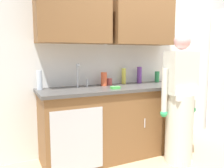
{
  "coord_description": "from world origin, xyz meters",
  "views": [
    {
      "loc": [
        -1.88,
        -2.02,
        1.36
      ],
      "look_at": [
        -0.65,
        0.55,
        1.0
      ],
      "focal_mm": 37.33,
      "sensor_mm": 36.0,
      "label": 1
    }
  ],
  "objects_px": {
    "sink": "(84,90)",
    "sponge": "(115,88)",
    "bottle_soap": "(157,77)",
    "cup_by_sink": "(109,82)",
    "bottle_cleaner_spray": "(39,80)",
    "bottle_water_tall": "(139,75)",
    "bottle_water_short": "(124,76)",
    "person_at_sink": "(180,109)",
    "bottle_dish_liquid": "(104,79)"
  },
  "relations": [
    {
      "from": "bottle_water_tall",
      "to": "bottle_dish_liquid",
      "type": "height_order",
      "value": "bottle_water_tall"
    },
    {
      "from": "bottle_water_tall",
      "to": "bottle_soap",
      "type": "height_order",
      "value": "bottle_water_tall"
    },
    {
      "from": "bottle_cleaner_spray",
      "to": "bottle_water_tall",
      "type": "height_order",
      "value": "bottle_water_tall"
    },
    {
      "from": "person_at_sink",
      "to": "bottle_dish_liquid",
      "type": "xyz_separation_m",
      "value": [
        -0.74,
        0.68,
        0.34
      ]
    },
    {
      "from": "bottle_cleaner_spray",
      "to": "sponge",
      "type": "relative_size",
      "value": 2.13
    },
    {
      "from": "bottle_water_tall",
      "to": "sponge",
      "type": "height_order",
      "value": "bottle_water_tall"
    },
    {
      "from": "bottle_water_short",
      "to": "bottle_dish_liquid",
      "type": "bearing_deg",
      "value": -168.3
    },
    {
      "from": "person_at_sink",
      "to": "bottle_soap",
      "type": "relative_size",
      "value": 9.79
    },
    {
      "from": "sink",
      "to": "bottle_cleaner_spray",
      "type": "bearing_deg",
      "value": 164.01
    },
    {
      "from": "person_at_sink",
      "to": "sponge",
      "type": "relative_size",
      "value": 14.73
    },
    {
      "from": "sink",
      "to": "bottle_water_tall",
      "type": "bearing_deg",
      "value": 11.88
    },
    {
      "from": "bottle_water_short",
      "to": "cup_by_sink",
      "type": "xyz_separation_m",
      "value": [
        -0.24,
        -0.02,
        -0.07
      ]
    },
    {
      "from": "bottle_cleaner_spray",
      "to": "bottle_soap",
      "type": "height_order",
      "value": "bottle_cleaner_spray"
    },
    {
      "from": "bottle_cleaner_spray",
      "to": "bottle_water_short",
      "type": "distance_m",
      "value": 1.19
    },
    {
      "from": "bottle_water_tall",
      "to": "sponge",
      "type": "relative_size",
      "value": 2.19
    },
    {
      "from": "bottle_dish_liquid",
      "to": "cup_by_sink",
      "type": "height_order",
      "value": "bottle_dish_liquid"
    },
    {
      "from": "bottle_soap",
      "to": "bottle_water_short",
      "type": "relative_size",
      "value": 0.74
    },
    {
      "from": "person_at_sink",
      "to": "bottle_dish_liquid",
      "type": "height_order",
      "value": "person_at_sink"
    },
    {
      "from": "person_at_sink",
      "to": "cup_by_sink",
      "type": "xyz_separation_m",
      "value": [
        -0.63,
        0.73,
        0.29
      ]
    },
    {
      "from": "bottle_cleaner_spray",
      "to": "bottle_dish_liquid",
      "type": "bearing_deg",
      "value": 0.25
    },
    {
      "from": "sink",
      "to": "bottle_soap",
      "type": "height_order",
      "value": "sink"
    },
    {
      "from": "person_at_sink",
      "to": "cup_by_sink",
      "type": "distance_m",
      "value": 1.01
    },
    {
      "from": "sink",
      "to": "bottle_water_short",
      "type": "distance_m",
      "value": 0.73
    },
    {
      "from": "sink",
      "to": "sponge",
      "type": "bearing_deg",
      "value": -27.15
    },
    {
      "from": "cup_by_sink",
      "to": "bottle_dish_liquid",
      "type": "bearing_deg",
      "value": -155.8
    },
    {
      "from": "sink",
      "to": "bottle_soap",
      "type": "relative_size",
      "value": 3.02
    },
    {
      "from": "bottle_cleaner_spray",
      "to": "bottle_soap",
      "type": "xyz_separation_m",
      "value": [
        1.75,
        0.03,
        -0.03
      ]
    },
    {
      "from": "bottle_cleaner_spray",
      "to": "bottle_water_short",
      "type": "xyz_separation_m",
      "value": [
        1.19,
        0.07,
        -0.0
      ]
    },
    {
      "from": "sink",
      "to": "bottle_water_short",
      "type": "relative_size",
      "value": 2.22
    },
    {
      "from": "bottle_soap",
      "to": "sink",
      "type": "bearing_deg",
      "value": -171.73
    },
    {
      "from": "cup_by_sink",
      "to": "bottle_water_short",
      "type": "bearing_deg",
      "value": 5.92
    },
    {
      "from": "person_at_sink",
      "to": "bottle_dish_liquid",
      "type": "relative_size",
      "value": 8.82
    },
    {
      "from": "sponge",
      "to": "bottle_dish_liquid",
      "type": "bearing_deg",
      "value": 91.99
    },
    {
      "from": "person_at_sink",
      "to": "sponge",
      "type": "height_order",
      "value": "person_at_sink"
    },
    {
      "from": "bottle_dish_liquid",
      "to": "bottle_cleaner_spray",
      "type": "bearing_deg",
      "value": -179.75
    },
    {
      "from": "bottle_water_tall",
      "to": "bottle_water_short",
      "type": "bearing_deg",
      "value": 174.16
    },
    {
      "from": "bottle_cleaner_spray",
      "to": "bottle_dish_liquid",
      "type": "distance_m",
      "value": 0.84
    },
    {
      "from": "bottle_soap",
      "to": "cup_by_sink",
      "type": "bearing_deg",
      "value": 178.86
    },
    {
      "from": "sink",
      "to": "cup_by_sink",
      "type": "bearing_deg",
      "value": 24.06
    },
    {
      "from": "bottle_dish_liquid",
      "to": "sponge",
      "type": "bearing_deg",
      "value": -88.01
    },
    {
      "from": "bottle_cleaner_spray",
      "to": "person_at_sink",
      "type": "bearing_deg",
      "value": -23.18
    },
    {
      "from": "person_at_sink",
      "to": "bottle_cleaner_spray",
      "type": "distance_m",
      "value": 1.76
    },
    {
      "from": "bottle_water_tall",
      "to": "bottle_dish_liquid",
      "type": "relative_size",
      "value": 1.31
    },
    {
      "from": "bottle_cleaner_spray",
      "to": "cup_by_sink",
      "type": "xyz_separation_m",
      "value": [
        0.95,
        0.05,
        -0.07
      ]
    },
    {
      "from": "person_at_sink",
      "to": "bottle_soap",
      "type": "height_order",
      "value": "person_at_sink"
    },
    {
      "from": "sink",
      "to": "sponge",
      "type": "distance_m",
      "value": 0.39
    },
    {
      "from": "cup_by_sink",
      "to": "bottle_soap",
      "type": "bearing_deg",
      "value": -1.14
    },
    {
      "from": "bottle_cleaner_spray",
      "to": "bottle_soap",
      "type": "bearing_deg",
      "value": 1.12
    },
    {
      "from": "sink",
      "to": "cup_by_sink",
      "type": "distance_m",
      "value": 0.48
    },
    {
      "from": "cup_by_sink",
      "to": "sink",
      "type": "bearing_deg",
      "value": -155.94
    }
  ]
}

